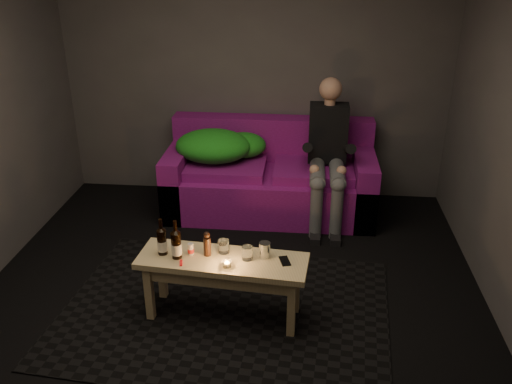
# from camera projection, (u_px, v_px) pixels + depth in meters

# --- Properties ---
(floor) EXTENTS (4.50, 4.50, 0.00)m
(floor) POSITION_uv_depth(u_px,v_px,m) (226.00, 314.00, 4.09)
(floor) COLOR black
(floor) RESTS_ON ground
(room) EXTENTS (4.50, 4.50, 4.50)m
(room) POSITION_uv_depth(u_px,v_px,m) (230.00, 83.00, 3.82)
(room) COLOR silver
(room) RESTS_ON ground
(rug) EXTENTS (2.58, 1.98, 0.01)m
(rug) POSITION_uv_depth(u_px,v_px,m) (225.00, 310.00, 4.12)
(rug) COLOR black
(rug) RESTS_ON floor
(sofa) EXTENTS (2.09, 0.94, 0.90)m
(sofa) POSITION_uv_depth(u_px,v_px,m) (270.00, 179.00, 5.58)
(sofa) COLOR #740F65
(sofa) RESTS_ON floor
(green_blanket) EXTENTS (0.92, 0.63, 0.31)m
(green_blanket) POSITION_uv_depth(u_px,v_px,m) (218.00, 146.00, 5.47)
(green_blanket) COLOR #228818
(green_blanket) RESTS_ON sofa
(person) EXTENTS (0.38, 0.87, 1.39)m
(person) POSITION_uv_depth(u_px,v_px,m) (328.00, 151.00, 5.21)
(person) COLOR black
(person) RESTS_ON sofa
(coffee_table) EXTENTS (1.25, 0.49, 0.50)m
(coffee_table) POSITION_uv_depth(u_px,v_px,m) (223.00, 269.00, 3.90)
(coffee_table) COLOR tan
(coffee_table) RESTS_ON rug
(beer_bottle_a) EXTENTS (0.07, 0.07, 0.28)m
(beer_bottle_a) POSITION_uv_depth(u_px,v_px,m) (162.00, 241.00, 3.88)
(beer_bottle_a) COLOR black
(beer_bottle_a) RESTS_ON coffee_table
(beer_bottle_b) EXTENTS (0.07, 0.07, 0.30)m
(beer_bottle_b) POSITION_uv_depth(u_px,v_px,m) (176.00, 244.00, 3.83)
(beer_bottle_b) COLOR black
(beer_bottle_b) RESTS_ON coffee_table
(salt_shaker) EXTENTS (0.05, 0.05, 0.09)m
(salt_shaker) POSITION_uv_depth(u_px,v_px,m) (191.00, 249.00, 3.89)
(salt_shaker) COLOR silver
(salt_shaker) RESTS_ON coffee_table
(pepper_mill) EXTENTS (0.06, 0.06, 0.14)m
(pepper_mill) POSITION_uv_depth(u_px,v_px,m) (207.00, 246.00, 3.87)
(pepper_mill) COLOR black
(pepper_mill) RESTS_ON coffee_table
(tumbler_back) EXTENTS (0.11, 0.11, 0.10)m
(tumbler_back) POSITION_uv_depth(u_px,v_px,m) (224.00, 246.00, 3.92)
(tumbler_back) COLOR white
(tumbler_back) RESTS_ON coffee_table
(tealight) EXTENTS (0.06, 0.06, 0.04)m
(tealight) POSITION_uv_depth(u_px,v_px,m) (227.00, 264.00, 3.75)
(tealight) COLOR white
(tealight) RESTS_ON coffee_table
(tumbler_front) EXTENTS (0.08, 0.08, 0.10)m
(tumbler_front) POSITION_uv_depth(u_px,v_px,m) (247.00, 253.00, 3.83)
(tumbler_front) COLOR white
(tumbler_front) RESTS_ON coffee_table
(steel_cup) EXTENTS (0.10, 0.10, 0.11)m
(steel_cup) POSITION_uv_depth(u_px,v_px,m) (265.00, 250.00, 3.86)
(steel_cup) COLOR silver
(steel_cup) RESTS_ON coffee_table
(smartphone) EXTENTS (0.10, 0.14, 0.01)m
(smartphone) POSITION_uv_depth(u_px,v_px,m) (285.00, 261.00, 3.82)
(smartphone) COLOR black
(smartphone) RESTS_ON coffee_table
(red_lighter) EXTENTS (0.03, 0.07, 0.01)m
(red_lighter) POSITION_uv_depth(u_px,v_px,m) (181.00, 263.00, 3.80)
(red_lighter) COLOR red
(red_lighter) RESTS_ON coffee_table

